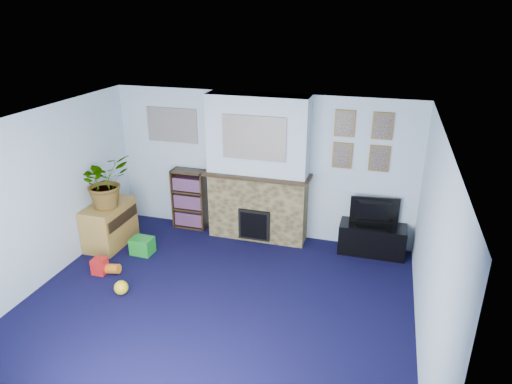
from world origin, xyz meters
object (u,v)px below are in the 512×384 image
(bookshelf, at_px, (190,200))
(sideboard, at_px, (110,224))
(television, at_px, (375,212))
(tv_stand, at_px, (372,240))

(bookshelf, distance_m, sideboard, 1.39)
(television, height_order, sideboard, television)
(bookshelf, relative_size, sideboard, 1.17)
(tv_stand, bearing_deg, sideboard, -167.89)
(tv_stand, bearing_deg, television, 90.00)
(tv_stand, relative_size, sideboard, 1.13)
(sideboard, bearing_deg, television, 12.37)
(bookshelf, xyz_separation_m, sideboard, (-0.99, -0.96, -0.15))
(television, bearing_deg, tv_stand, 83.03)
(tv_stand, height_order, sideboard, sideboard)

